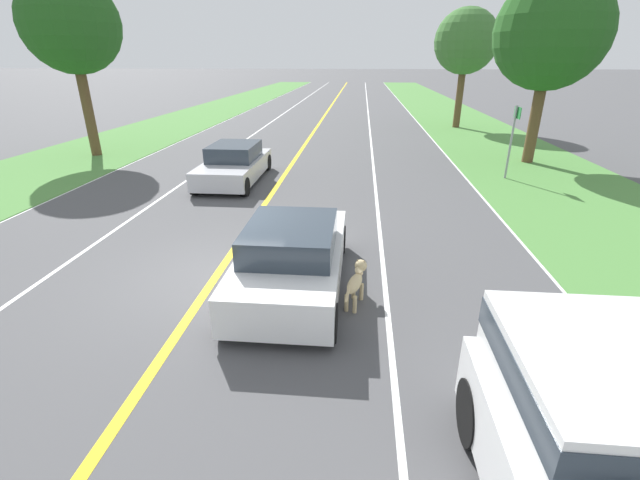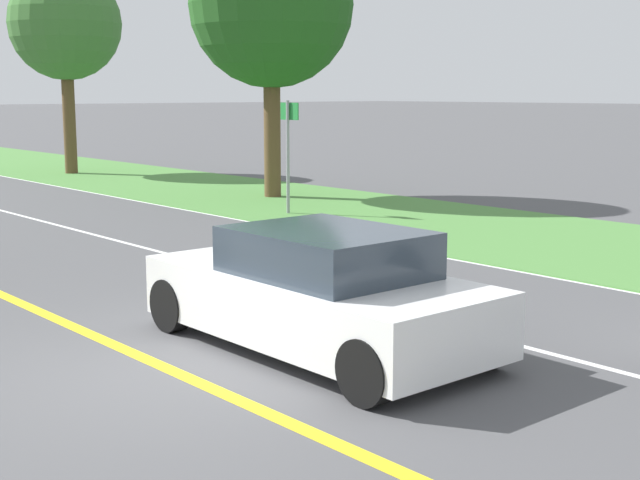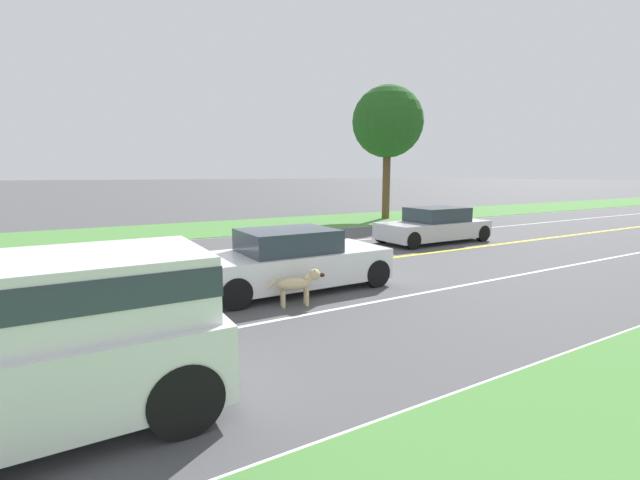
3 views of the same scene
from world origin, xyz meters
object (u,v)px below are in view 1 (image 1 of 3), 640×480
object	(u,v)px
dog	(356,280)
street_sign	(513,134)
roadside_tree_right_far	(466,42)
roadside_tree_right_near	(551,33)
roadside_tree_left_near	(71,25)
oncoming_car	(234,164)
ego_car	(292,257)

from	to	relation	value
dog	street_sign	distance (m)	11.02
roadside_tree_right_far	street_sign	bearing A→B (deg)	-93.21
roadside_tree_right_near	dog	bearing A→B (deg)	-120.47
dog	roadside_tree_left_near	xyz separation A→B (m)	(-12.33, 12.10, 5.05)
roadside_tree_left_near	street_sign	size ratio (longest dim) A/B	2.84
roadside_tree_right_near	roadside_tree_left_near	distance (m)	19.64
street_sign	dog	bearing A→B (deg)	-120.20
oncoming_car	roadside_tree_left_near	size ratio (longest dim) A/B	0.59
oncoming_car	ego_car	bearing A→B (deg)	113.30
dog	street_sign	world-z (taller)	street_sign
oncoming_car	roadside_tree_right_near	distance (m)	13.38
oncoming_car	roadside_tree_right_near	size ratio (longest dim) A/B	0.61
roadside_tree_right_far	street_sign	world-z (taller)	roadside_tree_right_far
ego_car	oncoming_car	xyz separation A→B (m)	(-3.35, 7.78, -0.03)
roadside_tree_right_far	street_sign	distance (m)	13.70
dog	roadside_tree_right_far	size ratio (longest dim) A/B	0.17
roadside_tree_right_near	ego_car	bearing A→B (deg)	-125.60
roadside_tree_right_far	street_sign	size ratio (longest dim) A/B	2.67
ego_car	roadside_tree_right_near	xyz separation A→B (m)	(8.55, 11.94, 4.47)
oncoming_car	roadside_tree_right_far	bearing A→B (deg)	-126.90
dog	oncoming_car	world-z (taller)	oncoming_car
oncoming_car	roadside_tree_right_far	size ratio (longest dim) A/B	0.62
roadside_tree_left_near	oncoming_car	bearing A→B (deg)	-26.44
oncoming_car	roadside_tree_right_near	bearing A→B (deg)	-160.70
street_sign	roadside_tree_right_far	bearing A→B (deg)	86.79
oncoming_car	dog	bearing A→B (deg)	119.11
dog	roadside_tree_right_far	distance (m)	24.00
dog	oncoming_car	size ratio (longest dim) A/B	0.27
dog	roadside_tree_left_near	size ratio (longest dim) A/B	0.16
roadside_tree_right_far	dog	bearing A→B (deg)	-105.40
oncoming_car	roadside_tree_right_near	world-z (taller)	roadside_tree_right_near
roadside_tree_right_near	street_sign	bearing A→B (deg)	-121.32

